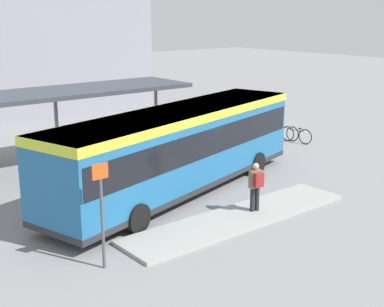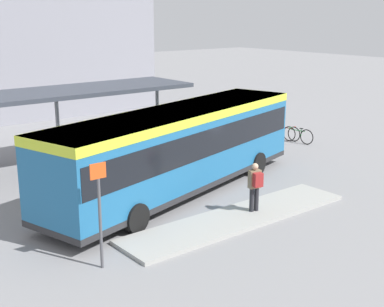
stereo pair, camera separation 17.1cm
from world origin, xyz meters
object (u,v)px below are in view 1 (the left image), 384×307
Objects in this scene: bicycle_green at (296,135)px; bicycle_red at (284,132)px; city_bus at (179,145)px; pedestrian_waiting at (256,184)px; platform_sign at (102,211)px.

bicycle_green is 0.84m from bicycle_red.
bicycle_red is (9.38, 3.27, -1.41)m from city_bus.
city_bus is 3.42m from pedestrian_waiting.
city_bus is at bearing 34.13° from platform_sign.
city_bus is at bearing 97.79° from bicycle_green.
pedestrian_waiting is at bearing 116.27° from bicycle_green.
bicycle_green is (9.34, 2.43, -1.40)m from city_bus.
bicycle_green is at bearing -42.67° from pedestrian_waiting.
platform_sign reaches higher than bicycle_red.
pedestrian_waiting is at bearing -95.92° from city_bus.
bicycle_green reaches higher than bicycle_red.
city_bus is 6.72× the size of bicycle_red.
city_bus is 9.76m from bicycle_green.
city_bus is 10.03m from bicycle_red.
platform_sign is at bearing -70.08° from bicycle_red.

